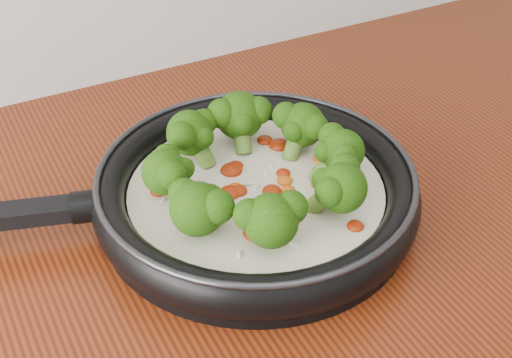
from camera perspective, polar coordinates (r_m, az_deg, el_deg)
skillet at (r=0.79m, az=-0.24°, el=-0.75°), size 0.59×0.45×0.10m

